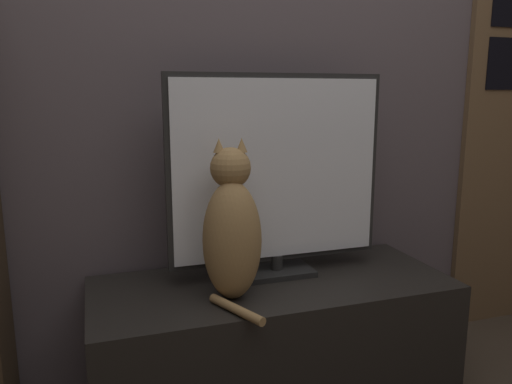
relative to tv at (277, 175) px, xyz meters
name	(u,v)px	position (x,y,z in m)	size (l,w,h in m)	color
wall_back	(246,37)	(-0.04, 0.24, 0.49)	(4.80, 0.05, 2.60)	#564C51
tv_stand	(273,339)	(-0.04, -0.07, -0.59)	(1.26, 0.52, 0.44)	black
tv	(277,175)	(0.00, 0.00, 0.00)	(0.79, 0.16, 0.72)	black
cat	(232,231)	(-0.21, -0.15, -0.15)	(0.22, 0.34, 0.52)	#997547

